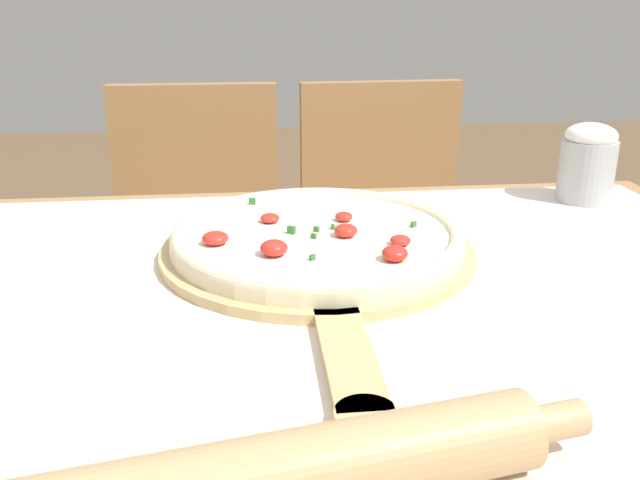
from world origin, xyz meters
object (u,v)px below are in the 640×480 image
at_px(rolling_pin, 262,480).
at_px(chair_left, 199,253).
at_px(flour_cup, 588,162).
at_px(pizza_peel, 319,255).
at_px(chair_right, 386,246).
at_px(pizza, 317,236).

distance_m(rolling_pin, chair_left, 1.18).
relative_size(rolling_pin, flour_cup, 3.73).
distance_m(pizza_peel, chair_right, 0.80).
bearing_deg(pizza, chair_right, 71.40).
distance_m(pizza, flour_cup, 0.48).
distance_m(pizza, chair_left, 0.78).
bearing_deg(chair_left, rolling_pin, -83.31).
bearing_deg(chair_right, pizza, -110.68).
distance_m(chair_left, flour_cup, 0.88).
distance_m(pizza_peel, chair_left, 0.79).
bearing_deg(chair_left, flour_cup, -38.03).
distance_m(pizza, chair_right, 0.79).
distance_m(chair_right, flour_cup, 0.64).
distance_m(pizza, rolling_pin, 0.45).
height_order(pizza, chair_left, chair_left).
distance_m(pizza_peel, rolling_pin, 0.43).
height_order(pizza_peel, flour_cup, flour_cup).
xyz_separation_m(pizza_peel, rolling_pin, (-0.08, -0.42, 0.02)).
bearing_deg(pizza_peel, flour_cup, 25.21).
xyz_separation_m(chair_left, flour_cup, (0.64, -0.51, 0.32)).
height_order(pizza_peel, chair_left, chair_left).
relative_size(pizza_peel, pizza, 1.60).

